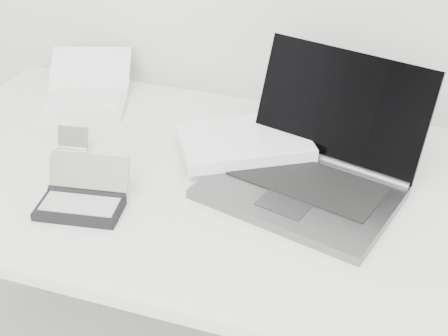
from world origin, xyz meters
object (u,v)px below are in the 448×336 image
(desk, at_px, (242,201))
(laptop_large, at_px, (287,158))
(palmtop_charcoal, at_px, (82,199))
(netbook_open_white, at_px, (85,95))

(desk, relative_size, laptop_large, 2.73)
(desk, bearing_deg, palmtop_charcoal, -147.41)
(laptop_large, height_order, palmtop_charcoal, laptop_large)
(palmtop_charcoal, bearing_deg, laptop_large, 25.70)
(netbook_open_white, bearing_deg, palmtop_charcoal, -79.93)
(laptop_large, height_order, netbook_open_white, laptop_large)
(laptop_large, distance_m, netbook_open_white, 0.63)
(netbook_open_white, xyz_separation_m, palmtop_charcoal, (0.23, -0.43, -0.00))
(netbook_open_white, distance_m, palmtop_charcoal, 0.49)
(desk, xyz_separation_m, palmtop_charcoal, (-0.29, -0.19, 0.07))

